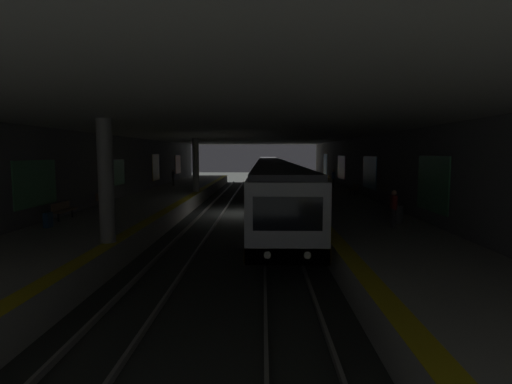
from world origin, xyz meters
TOP-DOWN VIEW (x-y plane):
  - ground_plane at (0.00, 0.00)m, footprint 120.00×120.00m
  - track_left at (0.00, -2.20)m, footprint 60.00×1.53m
  - track_right at (0.00, 2.20)m, footprint 60.00×1.53m
  - platform_left at (0.00, -6.55)m, footprint 60.00×5.30m
  - platform_right at (0.00, 6.55)m, footprint 60.00×5.30m
  - wall_left at (0.05, -9.45)m, footprint 60.00×0.56m
  - wall_right at (0.04, 9.45)m, footprint 60.00×0.56m
  - ceiling_slab at (0.00, 0.00)m, footprint 60.00×19.40m
  - pillar_near at (-13.70, 4.35)m, footprint 0.56×0.56m
  - pillar_far at (5.44, 4.35)m, footprint 0.56×0.56m
  - metro_train at (12.82, -2.20)m, footprint 56.58×2.83m
  - bench_left_near at (2.83, -8.53)m, footprint 1.70×0.47m
  - bench_left_mid at (14.99, -8.53)m, footprint 1.70×0.47m
  - bench_right_near at (-8.78, 8.53)m, footprint 1.70×0.47m
  - bench_right_mid at (-3.83, 8.53)m, footprint 1.70×0.47m
  - person_waiting_near at (11.73, 7.76)m, footprint 0.60×0.22m
  - person_walking_mid at (9.66, -8.16)m, footprint 0.60×0.24m
  - person_standing_far at (-10.51, -7.23)m, footprint 0.60×0.23m
  - suitcase_rolling at (-10.84, 8.18)m, footprint 0.42×0.24m
  - backpack_on_floor at (4.08, -6.56)m, footprint 0.30×0.20m
  - trash_bin at (-9.51, -7.80)m, footprint 0.44×0.44m

SIDE VIEW (x-z plane):
  - ground_plane at x=0.00m, z-range 0.00..0.00m
  - track_left at x=0.00m, z-range 0.00..0.16m
  - track_right at x=0.00m, z-range 0.00..0.16m
  - platform_left at x=0.00m, z-range 0.00..1.05m
  - platform_right at x=0.00m, z-range 0.00..1.05m
  - backpack_on_floor at x=4.08m, z-range 1.05..1.45m
  - suitcase_rolling at x=-10.84m, z-range 0.90..1.87m
  - trash_bin at x=-9.51m, z-range 1.05..1.90m
  - bench_left_near at x=2.83m, z-range 1.14..2.00m
  - bench_left_mid at x=14.99m, z-range 1.14..2.00m
  - bench_right_near at x=-8.78m, z-range 1.14..2.00m
  - bench_right_mid at x=-3.83m, z-range 1.14..2.00m
  - person_waiting_near at x=11.73m, z-range 1.12..2.73m
  - person_standing_far at x=-10.51m, z-range 1.12..2.78m
  - person_walking_mid at x=9.66m, z-range 1.13..2.85m
  - metro_train at x=12.82m, z-range 0.28..3.77m
  - wall_right at x=0.04m, z-range 0.00..5.60m
  - wall_left at x=0.05m, z-range 0.00..5.60m
  - pillar_near at x=-13.70m, z-range 1.05..5.60m
  - pillar_far at x=5.44m, z-range 1.05..5.60m
  - ceiling_slab at x=0.00m, z-range 5.60..6.00m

